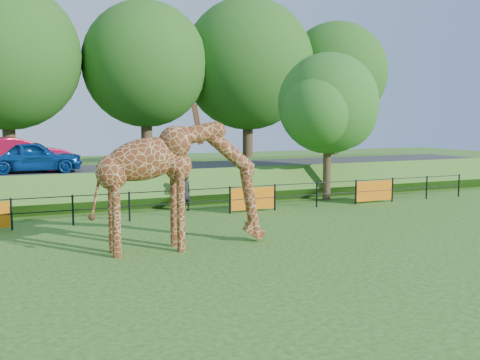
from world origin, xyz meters
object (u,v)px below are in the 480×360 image
at_px(giraffe, 182,185).
at_px(car_red, 15,155).
at_px(visitor, 185,192).
at_px(car_blue, 32,156).
at_px(tree_east, 329,107).

bearing_deg(giraffe, car_red, 112.22).
xyz_separation_m(giraffe, visitor, (1.96, 6.10, -1.08)).
bearing_deg(car_blue, tree_east, -102.22).
relative_size(giraffe, car_blue, 1.24).
relative_size(car_red, visitor, 3.03).
height_order(car_red, tree_east, tree_east).
distance_m(car_blue, tree_east, 13.42).
bearing_deg(car_blue, giraffe, -155.64).
relative_size(car_blue, visitor, 2.70).
bearing_deg(car_red, giraffe, -167.91).
height_order(car_blue, car_red, car_red).
distance_m(giraffe, tree_east, 11.33).
relative_size(car_blue, car_red, 0.89).
xyz_separation_m(car_blue, car_red, (-0.68, 0.33, 0.06)).
height_order(giraffe, tree_east, tree_east).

